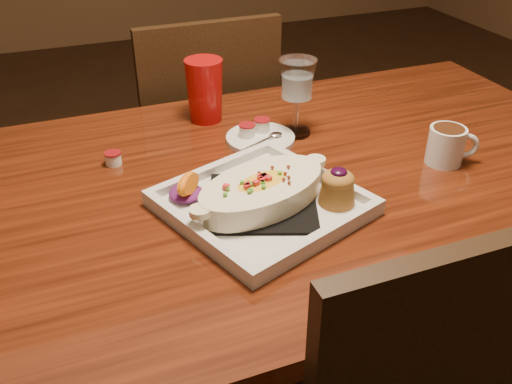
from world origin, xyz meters
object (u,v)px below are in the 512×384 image
object	(u,v)px
table	(286,214)
red_tumbler	(205,90)
goblet	(297,83)
chair_far	(203,147)
coffee_mug	(447,144)
plate	(266,195)
saucer	(259,136)

from	to	relation	value
table	red_tumbler	distance (m)	0.37
goblet	red_tumbler	distance (m)	0.23
chair_far	red_tumbler	size ratio (longest dim) A/B	6.21
table	coffee_mug	size ratio (longest dim) A/B	14.44
plate	coffee_mug	distance (m)	0.42
chair_far	coffee_mug	world-z (taller)	chair_far
coffee_mug	red_tumbler	bearing A→B (deg)	158.94
plate	saucer	size ratio (longest dim) A/B	2.60
goblet	red_tumbler	xyz separation A→B (m)	(-0.17, 0.15, -0.05)
saucer	plate	bearing A→B (deg)	-109.02
table	coffee_mug	xyz separation A→B (m)	(0.33, -0.07, 0.14)
goblet	saucer	size ratio (longest dim) A/B	1.13
red_tumbler	saucer	bearing A→B (deg)	-62.95
coffee_mug	red_tumbler	world-z (taller)	red_tumbler
table	goblet	bearing A→B (deg)	60.38
table	saucer	size ratio (longest dim) A/B	9.64
saucer	red_tumbler	distance (m)	0.18
chair_far	red_tumbler	world-z (taller)	chair_far
coffee_mug	red_tumbler	size ratio (longest dim) A/B	0.69
plate	coffee_mug	size ratio (longest dim) A/B	3.90
chair_far	coffee_mug	bearing A→B (deg)	115.16
plate	goblet	xyz separation A→B (m)	(0.18, 0.27, 0.09)
plate	goblet	size ratio (longest dim) A/B	2.29
chair_far	red_tumbler	bearing A→B (deg)	76.61
chair_far	saucer	xyz separation A→B (m)	(0.00, -0.47, 0.25)
table	red_tumbler	xyz separation A→B (m)	(-0.07, 0.32, 0.17)
table	red_tumbler	size ratio (longest dim) A/B	10.02
goblet	table	bearing A→B (deg)	-119.62
saucer	red_tumbler	xyz separation A→B (m)	(-0.08, 0.15, 0.06)
plate	saucer	bearing A→B (deg)	51.38
coffee_mug	goblet	world-z (taller)	goblet
chair_far	plate	size ratio (longest dim) A/B	2.30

